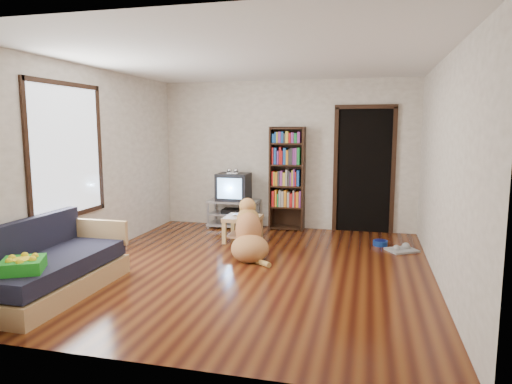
% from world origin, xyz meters
% --- Properties ---
extents(ground, '(5.00, 5.00, 0.00)m').
position_xyz_m(ground, '(0.00, 0.00, 0.00)').
color(ground, '#602C10').
rests_on(ground, ground).
extents(ceiling, '(5.00, 5.00, 0.00)m').
position_xyz_m(ceiling, '(0.00, 0.00, 2.60)').
color(ceiling, white).
rests_on(ceiling, ground).
extents(wall_back, '(4.50, 0.00, 4.50)m').
position_xyz_m(wall_back, '(0.00, 2.50, 1.30)').
color(wall_back, silver).
rests_on(wall_back, ground).
extents(wall_front, '(4.50, 0.00, 4.50)m').
position_xyz_m(wall_front, '(0.00, -2.50, 1.30)').
color(wall_front, silver).
rests_on(wall_front, ground).
extents(wall_left, '(0.00, 5.00, 5.00)m').
position_xyz_m(wall_left, '(-2.25, 0.00, 1.30)').
color(wall_left, silver).
rests_on(wall_left, ground).
extents(wall_right, '(0.00, 5.00, 5.00)m').
position_xyz_m(wall_right, '(2.25, 0.00, 1.30)').
color(wall_right, silver).
rests_on(wall_right, ground).
extents(green_cushion, '(0.50, 0.50, 0.12)m').
position_xyz_m(green_cushion, '(-1.75, -1.91, 0.48)').
color(green_cushion, '#24971C').
rests_on(green_cushion, sofa).
extents(laptop, '(0.39, 0.28, 0.03)m').
position_xyz_m(laptop, '(-0.47, 1.30, 0.41)').
color(laptop, '#B9B8BD').
rests_on(laptop, coffee_table).
extents(dog_bowl, '(0.22, 0.22, 0.08)m').
position_xyz_m(dog_bowl, '(1.64, 1.57, 0.04)').
color(dog_bowl, navy).
rests_on(dog_bowl, ground).
extents(grey_rag, '(0.51, 0.48, 0.03)m').
position_xyz_m(grey_rag, '(1.94, 1.32, 0.01)').
color(grey_rag, '#A9A9A9').
rests_on(grey_rag, ground).
extents(window, '(0.03, 1.46, 1.70)m').
position_xyz_m(window, '(-2.23, -0.50, 1.50)').
color(window, white).
rests_on(window, wall_left).
extents(doorway, '(1.03, 0.05, 2.19)m').
position_xyz_m(doorway, '(1.35, 2.48, 1.12)').
color(doorway, black).
rests_on(doorway, wall_back).
extents(tv_stand, '(0.90, 0.45, 0.50)m').
position_xyz_m(tv_stand, '(-0.90, 2.25, 0.27)').
color(tv_stand, '#99999E').
rests_on(tv_stand, ground).
extents(crt_tv, '(0.55, 0.52, 0.58)m').
position_xyz_m(crt_tv, '(-0.90, 2.27, 0.74)').
color(crt_tv, black).
rests_on(crt_tv, tv_stand).
extents(bookshelf, '(0.60, 0.30, 1.80)m').
position_xyz_m(bookshelf, '(0.05, 2.34, 1.00)').
color(bookshelf, black).
rests_on(bookshelf, ground).
extents(sofa, '(0.80, 1.80, 0.80)m').
position_xyz_m(sofa, '(-1.87, -1.38, 0.26)').
color(sofa, tan).
rests_on(sofa, ground).
extents(coffee_table, '(0.55, 0.55, 0.40)m').
position_xyz_m(coffee_table, '(-0.47, 1.33, 0.28)').
color(coffee_table, tan).
rests_on(coffee_table, ground).
extents(dog, '(0.69, 0.92, 0.83)m').
position_xyz_m(dog, '(-0.15, 0.48, 0.30)').
color(dog, tan).
rests_on(dog, ground).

